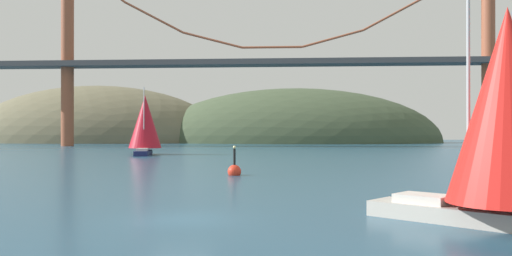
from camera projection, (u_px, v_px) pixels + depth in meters
name	position (u px, v px, depth m)	size (l,w,h in m)	color
ground_plane	(181.00, 219.00, 21.55)	(360.00, 360.00, 0.00)	navy
headland_center	(294.00, 142.00, 155.88)	(85.87, 44.00, 31.87)	#425138
headland_left	(97.00, 142.00, 160.05)	(79.26, 44.00, 34.14)	#6B664C
suspension_bridge	(272.00, 56.00, 116.39)	(129.08, 6.00, 43.24)	brown
sailboat_crimson_sail	(145.00, 123.00, 78.18)	(5.58, 8.50, 9.92)	#191E4C
sailboat_red_spinnaker	(504.00, 112.00, 19.63)	(7.94, 7.32, 8.79)	#B7B2A8
channel_buoy	(234.00, 171.00, 42.49)	(1.10, 1.10, 2.64)	red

